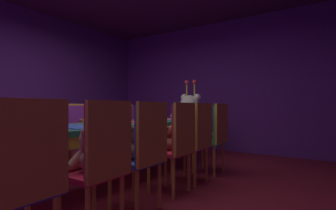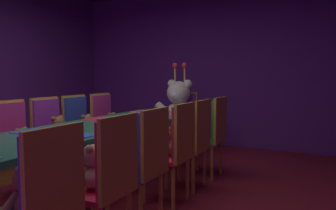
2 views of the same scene
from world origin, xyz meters
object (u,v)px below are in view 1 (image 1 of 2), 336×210
chair_right_3 (179,139)px  teddy_right_4 (188,134)px  teddy_right_5 (207,132)px  chair_left_2 (45,134)px  chair_right_1 (103,155)px  banquet_table (105,131)px  teddy_right_3 (168,140)px  chair_right_2 (146,145)px  teddy_left_3 (86,131)px  teddy_left_5 (134,128)px  teddy_left_1 (3,140)px  chair_left_3 (79,131)px  chair_right_5 (216,131)px  teddy_left_2 (52,137)px  chair_left_4 (105,128)px  teddy_right_1 (89,152)px  teddy_right_0 (12,167)px  king_teddy_bear (189,116)px  chair_left_5 (128,126)px  teddy_right_2 (133,145)px  teddy_left_4 (111,130)px  throne_chair (194,125)px  chair_right_0 (25,170)px  chair_right_4 (198,135)px

chair_right_3 → teddy_right_4: bearing=-72.4°
teddy_right_5 → chair_left_2: bearing=45.4°
chair_right_1 → chair_right_3: bearing=-89.3°
banquet_table → teddy_right_3: 0.75m
chair_right_2 → teddy_left_3: bearing=-20.1°
chair_right_3 → chair_left_2: bearing=18.0°
teddy_left_5 → chair_right_3: 1.80m
teddy_left_1 → chair_left_3: bearing=98.4°
chair_right_5 → teddy_left_2: bearing=45.3°
chair_right_2 → teddy_right_4: bearing=-81.7°
teddy_right_4 → chair_left_4: bearing=-0.1°
teddy_left_3 → teddy_right_4: bearing=18.9°
teddy_right_1 → chair_right_5: bearing=-94.0°
teddy_right_0 → king_teddy_bear: king_teddy_bear is taller
chair_left_3 → teddy_right_4: 1.60m
chair_left_3 → teddy_left_3: bearing=0.0°
chair_right_1 → banquet_table: bearing=-43.2°
banquet_table → chair_left_5: 1.52m
teddy_left_5 → teddy_right_5: teddy_right_5 is taller
teddy_right_0 → king_teddy_bear: 3.42m
teddy_left_2 → chair_left_3: bearing=108.5°
teddy_right_5 → king_teddy_bear: size_ratio=0.29×
teddy_right_1 → teddy_right_2: (-0.01, 0.51, -0.00)m
chair_left_3 → teddy_right_5: 1.85m
chair_left_2 → teddy_right_3: size_ratio=3.34×
banquet_table → teddy_right_4: 1.02m
teddy_left_4 → teddy_left_5: bearing=87.8°
chair_right_1 → chair_right_5: bearing=-90.0°
teddy_left_4 → throne_chair: size_ratio=0.31×
teddy_left_1 → teddy_right_4: (1.37, 1.55, 0.00)m
chair_left_2 → chair_left_4: bearing=91.2°
chair_right_0 → chair_right_4: (0.00, 2.08, 0.00)m
teddy_left_1 → chair_right_5: chair_right_5 is taller
teddy_right_1 → teddy_right_4: (-0.02, 1.55, 0.00)m
teddy_left_2 → chair_right_3: bearing=19.6°
chair_right_1 → teddy_right_4: 1.56m
chair_right_3 → teddy_left_2: bearing=19.6°
teddy_left_2 → chair_right_2: (1.50, -0.03, 0.03)m
teddy_left_5 → teddy_right_4: (1.35, -0.52, 0.03)m
teddy_left_3 → chair_left_2: bearing=-101.7°
teddy_right_5 → king_teddy_bear: 1.04m
chair_right_4 → teddy_right_4: size_ratio=2.87×
chair_right_0 → chair_right_1: (0.02, 0.54, 0.00)m
teddy_left_2 → teddy_right_1: (1.37, -0.54, 0.03)m
banquet_table → chair_right_3: 0.88m
chair_right_0 → teddy_right_2: bearing=-82.4°
banquet_table → chair_right_0: bearing=-58.2°
chair_right_1 → king_teddy_bear: size_ratio=1.01×
teddy_left_2 → chair_left_5: chair_left_5 is taller
chair_right_5 → teddy_right_5: 0.14m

